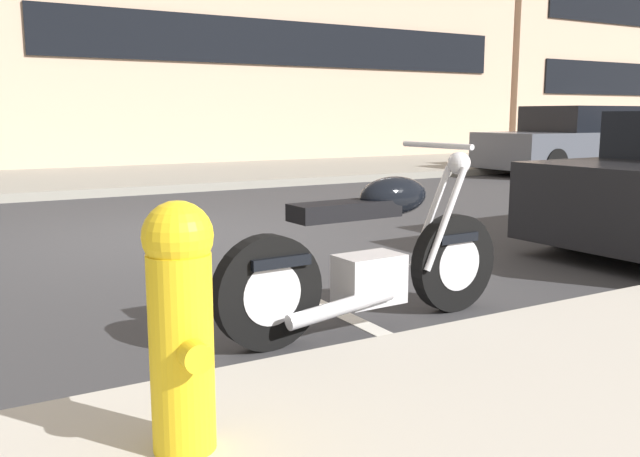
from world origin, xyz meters
The scene contains 7 objects.
ground_plane centered at (0.00, 0.00, 0.00)m, with size 260.00×260.00×0.00m, color #333335.
sidewalk_far_curb centered at (12.00, 6.50, 0.07)m, with size 120.00×5.00×0.14m, color gray.
parking_stall_stripe centered at (0.00, -3.40, 0.00)m, with size 0.12×2.20×0.01m, color silver.
parked_motorcycle centered at (0.02, -3.59, 0.43)m, with size 2.05×0.62×1.12m.
car_opposite_curb centered at (10.22, 3.46, 0.68)m, with size 4.40×1.86×1.48m.
fire_hydrant centered at (-1.57, -4.76, 0.60)m, with size 0.24×0.36×0.88m.
townhouse_far_uphill centered at (21.42, 14.16, 5.74)m, with size 14.90×10.80×11.48m.
Camera 1 is at (-2.26, -6.91, 1.29)m, focal length 37.96 mm.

